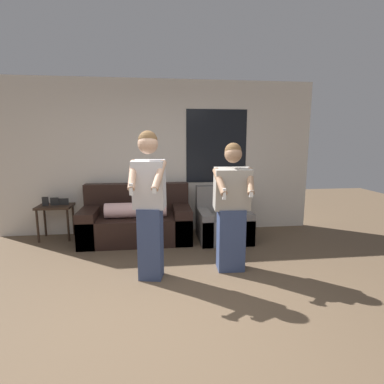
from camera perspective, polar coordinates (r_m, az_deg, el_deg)
name	(u,v)px	position (r m, az deg, el deg)	size (l,w,h in m)	color
ground_plane	(166,324)	(3.02, -4.88, -23.71)	(14.00, 14.00, 0.00)	brown
wall_back	(160,157)	(5.42, -6.04, 6.56)	(5.59, 0.07, 2.70)	silver
couch	(137,221)	(5.13, -10.44, -5.47)	(1.78, 0.88, 0.92)	black
armchair	(223,222)	(5.12, 5.91, -5.72)	(0.84, 0.81, 0.88)	slate
side_table	(55,210)	(5.54, -24.60, -3.14)	(0.56, 0.41, 0.73)	#332319
person_left	(149,203)	(3.55, -8.11, -2.15)	(0.44, 0.52, 1.77)	#384770
person_right	(232,208)	(3.80, 7.58, -3.08)	(0.51, 0.49, 1.63)	#384770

